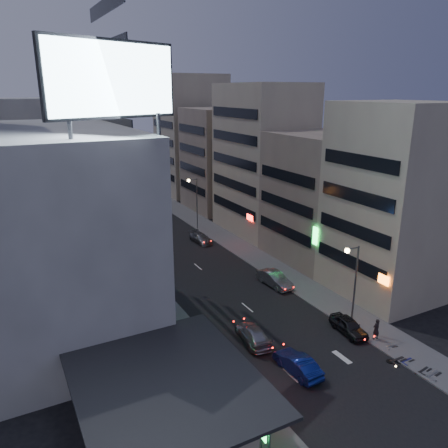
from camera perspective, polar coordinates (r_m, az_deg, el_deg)
ground at (r=35.56m, az=15.44°, el=-19.89°), size 180.00×180.00×0.00m
sidewalk_left at (r=55.61m, az=-12.71°, el=-5.49°), size 4.00×120.00×0.12m
sidewalk_right at (r=61.25m, az=1.85°, el=-2.92°), size 4.00×120.00×0.12m
food_court at (r=29.83m, az=-9.06°, el=-22.87°), size 11.00×13.00×3.88m
white_building at (r=41.87m, az=-21.69°, el=-0.85°), size 14.00×24.00×18.00m
shophouse_near at (r=48.11m, az=21.05°, el=2.69°), size 10.00×11.00×20.00m
shophouse_mid at (r=56.84m, az=12.56°, el=3.44°), size 11.00×12.00×16.00m
shophouse_far at (r=66.22m, az=5.10°, el=8.33°), size 10.00×14.00×22.00m
far_left_a at (r=66.06m, az=-23.14°, el=6.13°), size 11.00×10.00×20.00m
far_left_b at (r=79.24m, az=-24.21°, el=5.78°), size 12.00×10.00×15.00m
far_right_a at (r=79.61m, az=-0.53°, el=8.43°), size 11.00×12.00×18.00m
far_right_b at (r=92.01m, az=-4.34°, el=11.44°), size 12.00×12.00×24.00m
billboard at (r=30.86m, az=-14.27°, el=17.76°), size 9.52×3.75×6.20m
street_lamp_right_near at (r=40.25m, az=16.44°, el=-6.56°), size 1.60×0.44×8.02m
street_lamp_left at (r=47.12m, az=-8.05°, el=-2.49°), size 1.60×0.44×8.02m
street_lamp_right_far at (r=67.38m, az=-3.88°, el=3.63°), size 1.60×0.44×8.02m
parked_car_right_near at (r=41.86m, az=15.96°, el=-12.67°), size 2.10×4.35×1.43m
parked_car_right_mid at (r=49.49m, az=6.61°, el=-7.14°), size 2.02×4.98×1.61m
parked_car_left at (r=58.30m, az=-11.16°, el=-3.68°), size 2.21×4.75×1.32m
parked_car_right_far at (r=62.80m, az=-3.08°, el=-1.84°), size 2.18×4.66×1.32m
road_car_blue at (r=35.90m, az=9.57°, el=-17.59°), size 1.73×4.60×1.50m
road_car_silver at (r=39.19m, az=3.82°, el=-14.18°), size 2.70×5.14×1.42m
person at (r=41.30m, az=19.26°, el=-12.84°), size 0.71×0.47×1.94m
scooter_black_a at (r=39.39m, az=25.01°, el=-15.83°), size 0.85×1.86×1.10m
scooter_silver_a at (r=39.21m, az=25.97°, el=-16.01°), size 0.93×2.10×1.24m
scooter_blue at (r=40.01m, az=23.23°, el=-15.08°), size 0.58×1.73×1.06m
scooter_black_b at (r=39.86m, az=22.33°, el=-14.95°), size 0.71×2.03×1.23m
scooter_silver_b at (r=41.36m, az=21.54°, el=-13.80°), size 0.90×1.71×1.00m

